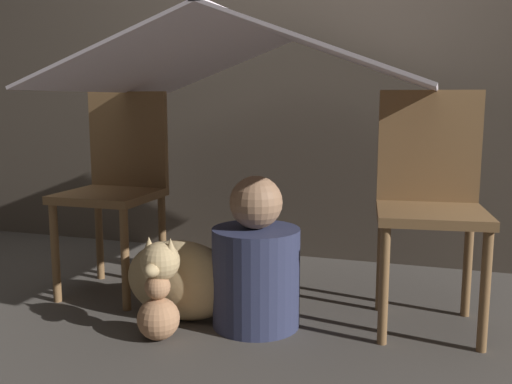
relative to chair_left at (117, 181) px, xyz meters
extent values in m
plane|color=#47423D|center=(0.70, -0.17, -0.52)|extent=(8.80, 8.80, 0.00)
cube|color=#4C4238|center=(0.70, 0.83, 0.73)|extent=(7.00, 0.05, 2.50)
cylinder|color=brown|center=(-0.17, -0.25, -0.30)|extent=(0.04, 0.04, 0.44)
cylinder|color=brown|center=(0.17, -0.25, -0.30)|extent=(0.04, 0.04, 0.44)
cylinder|color=brown|center=(-0.17, 0.10, -0.30)|extent=(0.04, 0.04, 0.44)
cylinder|color=brown|center=(0.17, 0.10, -0.30)|extent=(0.04, 0.04, 0.44)
cube|color=brown|center=(0.00, -0.07, -0.06)|extent=(0.41, 0.41, 0.04)
cube|color=brown|center=(0.00, 0.11, 0.19)|extent=(0.40, 0.03, 0.45)
cylinder|color=brown|center=(1.25, -0.27, -0.30)|extent=(0.04, 0.04, 0.44)
cylinder|color=brown|center=(1.59, -0.23, -0.30)|extent=(0.04, 0.04, 0.44)
cylinder|color=brown|center=(1.21, 0.08, -0.30)|extent=(0.04, 0.04, 0.44)
cylinder|color=brown|center=(1.55, 0.12, -0.30)|extent=(0.04, 0.04, 0.44)
cube|color=brown|center=(1.40, -0.07, -0.06)|extent=(0.45, 0.45, 0.04)
cube|color=brown|center=(1.38, 0.11, 0.19)|extent=(0.40, 0.08, 0.45)
cube|color=silver|center=(0.35, -0.07, 0.54)|extent=(0.70, 1.22, 0.27)
cube|color=silver|center=(1.05, -0.07, 0.54)|extent=(0.70, 1.22, 0.27)
cube|color=silver|center=(0.70, -0.07, 0.67)|extent=(0.04, 1.22, 0.01)
cylinder|color=#2D3351|center=(0.75, -0.24, -0.32)|extent=(0.35, 0.35, 0.39)
sphere|color=#9E7556|center=(0.75, -0.24, -0.02)|extent=(0.21, 0.21, 0.21)
ellipsoid|color=tan|center=(0.45, -0.27, -0.35)|extent=(0.48, 0.19, 0.33)
sphere|color=tan|center=(0.45, -0.45, -0.22)|extent=(0.15, 0.15, 0.15)
ellipsoid|color=tan|center=(0.45, -0.52, -0.24)|extent=(0.06, 0.07, 0.05)
cone|color=tan|center=(0.40, -0.45, -0.16)|extent=(0.05, 0.05, 0.07)
cone|color=tan|center=(0.49, -0.45, -0.16)|extent=(0.05, 0.05, 0.07)
sphere|color=tan|center=(0.44, -0.48, -0.44)|extent=(0.16, 0.16, 0.16)
sphere|color=tan|center=(0.44, -0.48, -0.31)|extent=(0.10, 0.10, 0.10)
camera|label=1|loc=(1.40, -2.30, 0.37)|focal=40.00mm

